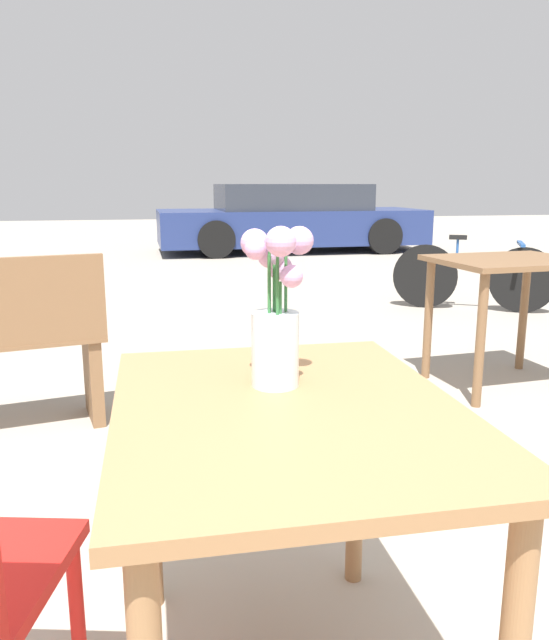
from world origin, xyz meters
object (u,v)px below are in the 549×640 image
(bicycle, at_px, (474,276))
(table_back, at_px, (508,282))
(flower_vase, at_px, (275,319))
(parked_car, at_px, (291,219))
(table_front, at_px, (287,453))

(bicycle, bearing_deg, table_back, -114.97)
(flower_vase, height_order, table_back, flower_vase)
(bicycle, bearing_deg, parked_car, 95.04)
(table_front, distance_m, flower_vase, 0.29)
(table_front, xyz_separation_m, flower_vase, (0.00, 0.12, 0.26))
(flower_vase, bearing_deg, bicycle, 55.49)
(table_back, bearing_deg, bicycle, 65.03)
(flower_vase, xyz_separation_m, parked_car, (2.24, 9.36, -0.32))
(flower_vase, height_order, parked_car, parked_car)
(bicycle, xyz_separation_m, parked_car, (-0.48, 5.42, 0.24))
(parked_car, bearing_deg, table_front, -103.27)
(table_back, distance_m, parked_car, 7.53)
(table_back, xyz_separation_m, parked_car, (0.50, 7.51, -0.06))
(table_back, bearing_deg, parked_car, 86.20)
(table_front, bearing_deg, flower_vase, 89.80)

